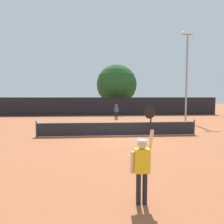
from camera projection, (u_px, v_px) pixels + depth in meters
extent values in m
plane|color=#9E5633|center=(118.00, 136.00, 14.45)|extent=(120.00, 120.00, 0.00)
cube|color=#232328|center=(118.00, 129.00, 14.41)|extent=(10.82, 0.03, 0.91)
cube|color=white|center=(118.00, 122.00, 14.38)|extent=(10.82, 0.04, 0.06)
cylinder|color=#333338|center=(36.00, 129.00, 13.97)|extent=(0.08, 0.08, 1.07)
cylinder|color=#333338|center=(194.00, 127.00, 14.84)|extent=(0.08, 0.08, 1.07)
cube|color=black|center=(106.00, 106.00, 30.06)|extent=(32.50, 0.12, 2.55)
cube|color=yellow|center=(142.00, 161.00, 5.18)|extent=(0.38, 0.22, 0.59)
sphere|color=beige|center=(142.00, 144.00, 5.15)|extent=(0.23, 0.23, 0.23)
cylinder|color=white|center=(142.00, 141.00, 5.14)|extent=(0.24, 0.24, 0.04)
cylinder|color=black|center=(138.00, 188.00, 5.22)|extent=(0.12, 0.12, 0.80)
cylinder|color=black|center=(145.00, 188.00, 5.23)|extent=(0.12, 0.12, 0.80)
cylinder|color=beige|center=(132.00, 162.00, 5.16)|extent=(0.09, 0.17, 0.57)
cylinder|color=beige|center=(151.00, 140.00, 5.24)|extent=(0.09, 0.32, 0.54)
cylinder|color=black|center=(151.00, 124.00, 5.27)|extent=(0.04, 0.11, 0.28)
ellipsoid|color=black|center=(150.00, 112.00, 5.31)|extent=(0.30, 0.13, 0.36)
cube|color=blue|center=(116.00, 109.00, 25.35)|extent=(0.38, 0.22, 0.62)
sphere|color=brown|center=(116.00, 106.00, 25.32)|extent=(0.24, 0.24, 0.24)
cylinder|color=white|center=(116.00, 105.00, 25.31)|extent=(0.25, 0.25, 0.04)
cylinder|color=black|center=(116.00, 115.00, 25.39)|extent=(0.12, 0.12, 0.84)
cylinder|color=black|center=(117.00, 115.00, 25.41)|extent=(0.12, 0.12, 0.84)
cylinder|color=brown|center=(114.00, 109.00, 25.33)|extent=(0.09, 0.18, 0.59)
cylinder|color=brown|center=(118.00, 109.00, 25.37)|extent=(0.09, 0.16, 0.59)
sphere|color=#CCE033|center=(164.00, 137.00, 13.83)|extent=(0.07, 0.07, 0.07)
cylinder|color=gray|center=(187.00, 79.00, 22.26)|extent=(0.18, 0.18, 9.06)
cube|color=gray|center=(188.00, 34.00, 21.92)|extent=(1.10, 0.10, 0.10)
sphere|color=#F2EDCC|center=(183.00, 33.00, 21.88)|extent=(0.28, 0.28, 0.28)
sphere|color=#F2EDCC|center=(192.00, 33.00, 21.95)|extent=(0.28, 0.28, 0.28)
cylinder|color=brown|center=(117.00, 106.00, 35.38)|extent=(0.56, 0.56, 2.19)
sphere|color=#235123|center=(117.00, 85.00, 35.12)|extent=(6.62, 6.62, 6.62)
cube|color=red|center=(58.00, 109.00, 35.58)|extent=(2.29, 4.36, 0.90)
cube|color=#2D333D|center=(58.00, 104.00, 35.22)|extent=(1.90, 2.35, 0.64)
cylinder|color=black|center=(55.00, 110.00, 36.92)|extent=(0.22, 0.60, 0.60)
cylinder|color=black|center=(65.00, 110.00, 37.06)|extent=(0.22, 0.60, 0.60)
cylinder|color=black|center=(52.00, 111.00, 34.14)|extent=(0.22, 0.60, 0.60)
cylinder|color=black|center=(62.00, 111.00, 34.27)|extent=(0.22, 0.60, 0.60)
cube|color=navy|center=(117.00, 109.00, 35.30)|extent=(2.24, 4.34, 0.90)
cube|color=#2D333D|center=(117.00, 104.00, 34.94)|extent=(1.88, 2.33, 0.64)
cylinder|color=black|center=(111.00, 110.00, 36.64)|extent=(0.22, 0.60, 0.60)
cylinder|color=black|center=(121.00, 110.00, 36.78)|extent=(0.22, 0.60, 0.60)
cylinder|color=black|center=(112.00, 111.00, 33.86)|extent=(0.22, 0.60, 0.60)
cylinder|color=black|center=(123.00, 111.00, 33.99)|extent=(0.22, 0.60, 0.60)
cube|color=white|center=(157.00, 108.00, 39.50)|extent=(2.27, 4.35, 0.90)
cube|color=#2D333D|center=(158.00, 104.00, 39.14)|extent=(1.89, 2.34, 0.64)
cylinder|color=black|center=(151.00, 109.00, 40.84)|extent=(0.22, 0.60, 0.60)
cylinder|color=black|center=(160.00, 109.00, 40.98)|extent=(0.22, 0.60, 0.60)
cylinder|color=black|center=(155.00, 110.00, 38.06)|extent=(0.22, 0.60, 0.60)
cylinder|color=black|center=(164.00, 110.00, 38.20)|extent=(0.22, 0.60, 0.60)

